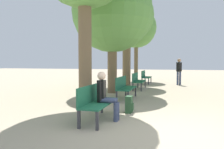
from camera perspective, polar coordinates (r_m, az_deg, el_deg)
name	(u,v)px	position (r m, az deg, el deg)	size (l,w,h in m)	color
ground_plane	(163,134)	(4.72, 13.23, -14.92)	(80.00, 80.00, 0.00)	tan
bench_row_0	(96,100)	(5.56, -4.18, -6.62)	(0.51, 1.68, 0.89)	#1E6042
bench_row_1	(124,86)	(8.70, 3.27, -3.06)	(0.51, 1.68, 0.89)	#1E6042
bench_row_2	(138,80)	(11.92, 6.72, -1.38)	(0.51, 1.68, 0.89)	#1E6042
bench_row_3	(145,76)	(15.17, 8.69, -0.42)	(0.51, 1.68, 0.89)	#1E6042
tree_row_1	(112,12)	(10.68, 0.06, 15.89)	(3.79, 3.79, 5.73)	brown
tree_row_2	(127,17)	(13.89, 3.87, 14.83)	(3.33, 3.33, 5.99)	brown
tree_row_3	(136,28)	(17.27, 6.34, 11.98)	(3.09, 3.09, 5.67)	brown
person_seated	(106,94)	(5.52, -1.64, -5.17)	(0.56, 0.32, 1.23)	#384260
backpack	(129,105)	(6.40, 4.53, -7.83)	(0.22, 0.30, 0.49)	#284C2D
pedestrian_near	(179,70)	(14.63, 17.10, 1.15)	(0.34, 0.30, 1.70)	#384260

